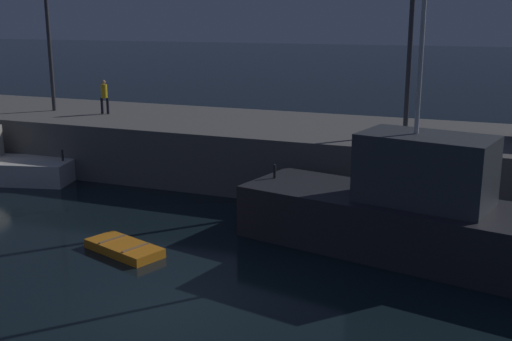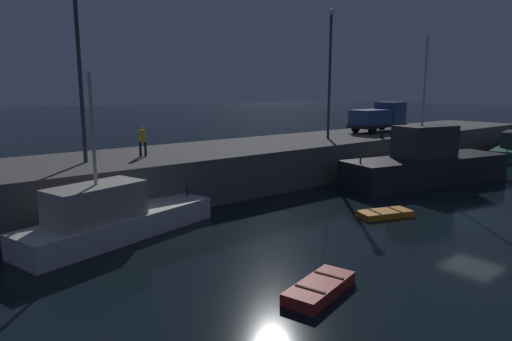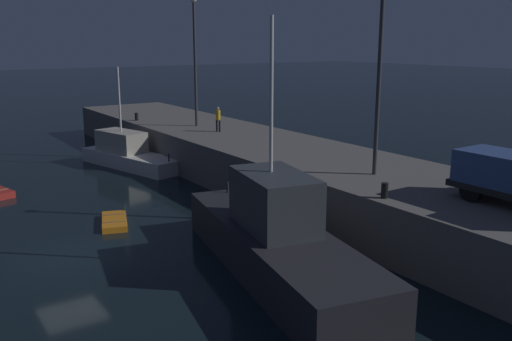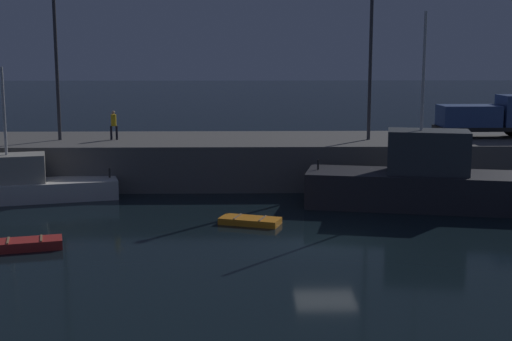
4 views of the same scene
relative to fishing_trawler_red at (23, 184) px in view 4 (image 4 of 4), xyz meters
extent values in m
plane|color=black|center=(14.78, -8.38, -0.91)|extent=(320.00, 320.00, 0.00)
cube|color=#5B5956|center=(14.78, 5.53, 0.37)|extent=(60.91, 7.74, 2.55)
cube|color=silver|center=(0.36, 0.09, -0.41)|extent=(9.13, 4.53, 1.00)
cube|color=#ADA899|center=(-0.75, -0.19, 0.81)|extent=(4.18, 2.75, 1.44)
cylinder|color=silver|center=(-0.69, -0.18, 3.77)|extent=(0.14, 0.14, 4.46)
cylinder|color=#262626|center=(4.29, 1.12, 0.34)|extent=(0.10, 0.10, 0.50)
cube|color=#232328|center=(20.79, -2.16, -0.03)|extent=(12.77, 5.72, 1.75)
cube|color=#33383D|center=(20.49, -2.10, 1.90)|extent=(4.28, 3.00, 2.11)
cylinder|color=silver|center=(20.14, -2.02, 5.80)|extent=(0.14, 0.14, 5.70)
cylinder|color=#262626|center=(15.22, -0.99, 1.09)|extent=(0.10, 0.10, 0.50)
cube|color=#B22823|center=(2.82, -9.19, -0.72)|extent=(3.02, 1.81, 0.38)
cube|color=olive|center=(2.22, -9.35, -0.51)|extent=(0.34, 0.99, 0.04)
cube|color=olive|center=(3.42, -9.03, -0.51)|extent=(0.34, 0.99, 0.04)
cube|color=orange|center=(11.71, -5.29, -0.76)|extent=(2.91, 1.95, 0.29)
cube|color=olive|center=(11.16, -5.10, -0.60)|extent=(0.41, 1.00, 0.04)
cube|color=olive|center=(12.27, -5.48, -0.60)|extent=(0.41, 1.00, 0.04)
cylinder|color=#38383D|center=(0.72, 5.08, 6.01)|extent=(0.20, 0.20, 8.74)
cylinder|color=#38383D|center=(18.81, 4.89, 6.11)|extent=(0.20, 0.20, 8.94)
cylinder|color=black|center=(27.89, 6.53, 2.09)|extent=(0.90, 0.30, 0.90)
cylinder|color=black|center=(24.07, 6.46, 2.09)|extent=(0.90, 0.30, 0.90)
cylinder|color=black|center=(24.10, 4.75, 2.09)|extent=(0.90, 0.30, 0.90)
cube|color=black|center=(25.99, 5.64, 2.22)|extent=(6.01, 2.15, 0.25)
cube|color=#334C84|center=(24.92, 5.62, 2.97)|extent=(3.50, 2.10, 1.25)
cylinder|color=black|center=(4.04, 5.11, 2.05)|extent=(0.13, 0.13, 0.81)
cylinder|color=black|center=(3.73, 5.07, 2.05)|extent=(0.13, 0.13, 0.81)
cylinder|color=yellow|center=(3.88, 5.09, 2.79)|extent=(0.34, 0.34, 0.67)
sphere|color=tan|center=(3.88, 5.09, 3.24)|extent=(0.20, 0.20, 0.20)
cylinder|color=black|center=(21.91, 2.28, 1.95)|extent=(0.28, 0.28, 0.62)
camera|label=1|loc=(22.57, -21.09, 6.37)|focal=43.88mm
camera|label=2|loc=(-7.01, -18.10, 5.35)|focal=31.85mm
camera|label=3|loc=(36.71, -13.83, 7.78)|focal=38.91mm
camera|label=4|loc=(11.31, -36.26, 6.77)|focal=49.67mm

